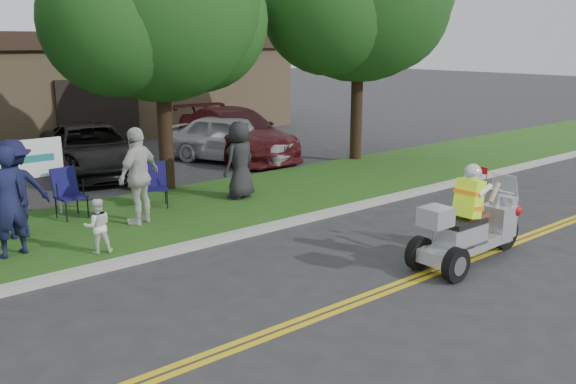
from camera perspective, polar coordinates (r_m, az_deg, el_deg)
ground at (r=9.83m, az=6.89°, el=-8.26°), size 120.00×120.00×0.00m
centerline_near at (r=9.47m, az=9.46°, el=-9.20°), size 60.00×0.10×0.01m
centerline_far at (r=9.56m, az=8.73°, el=-8.93°), size 60.00×0.10×0.01m
curb at (r=11.97m, az=-3.71°, el=-3.76°), size 60.00×0.25×0.12m
grass_verge at (r=13.71m, az=-8.98°, el=-1.63°), size 60.00×4.00×0.10m
commercial_building at (r=26.70m, az=-20.80°, el=9.45°), size 18.00×8.20×4.00m
tree_mid at (r=15.28m, az=-11.83°, el=16.44°), size 5.88×4.80×7.05m
business_sign at (r=13.58m, az=-22.84°, el=2.50°), size 1.25×0.06×1.75m
trike_scooter at (r=10.74m, az=16.65°, el=-3.37°), size 2.65×0.88×1.74m
lawn_chair_a at (r=13.86m, az=-12.35°, el=0.97°), size 0.69×0.70×0.99m
lawn_chair_b at (r=13.48m, az=-19.92°, el=0.22°), size 0.62×0.63×1.04m
spectator_adult_left at (r=11.31m, az=-24.78°, el=-0.84°), size 0.78×0.60×1.92m
spectator_adult_right at (r=12.51m, az=-13.78°, el=1.49°), size 1.24×0.94×1.96m
spectator_chair_a at (r=12.38m, az=-24.17°, el=0.26°), size 1.27×0.83×1.85m
spectator_chair_b at (r=14.21m, az=-4.52°, el=3.00°), size 1.00×0.77×1.80m
child_right at (r=11.04m, az=-17.39°, el=-3.05°), size 0.55×0.48×0.97m
parked_car_mid at (r=18.21m, az=-17.94°, el=3.82°), size 3.30×5.44×1.41m
parked_car_right at (r=19.89m, az=-4.97°, el=5.51°), size 2.67×5.63×1.58m
parked_car_far_right at (r=19.16m, az=-5.22°, el=5.02°), size 3.35×4.68×1.48m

